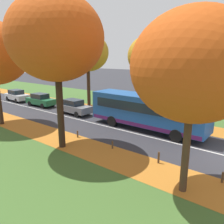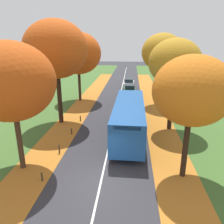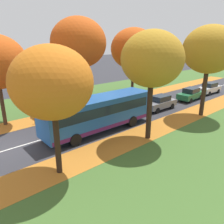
{
  "view_description": "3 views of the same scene",
  "coord_description": "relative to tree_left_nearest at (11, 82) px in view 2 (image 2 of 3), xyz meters",
  "views": [
    {
      "loc": [
        -14.65,
        -1.9,
        6.14
      ],
      "look_at": [
        0.63,
        10.02,
        1.25
      ],
      "focal_mm": 35.0,
      "sensor_mm": 36.0,
      "label": 1
    },
    {
      "loc": [
        1.65,
        -11.06,
        8.06
      ],
      "look_at": [
        -0.2,
        9.7,
        1.25
      ],
      "focal_mm": 35.0,
      "sensor_mm": 36.0,
      "label": 2
    },
    {
      "loc": [
        15.66,
        -4.04,
        7.56
      ],
      "look_at": [
        1.36,
        8.52,
        1.29
      ],
      "focal_mm": 35.0,
      "sensor_mm": 36.0,
      "label": 3
    }
  ],
  "objects": [
    {
      "name": "tree_left_mid",
      "position": [
        -0.12,
        17.34,
        0.7
      ],
      "size": [
        6.13,
        6.13,
        9.23
      ],
      "color": "#382619",
      "rests_on": "ground"
    },
    {
      "name": "leaf_litter_right",
      "position": [
        9.99,
        12.92,
        -5.75
      ],
      "size": [
        2.8,
        60.0,
        0.0
      ],
      "primitive_type": "cube",
      "color": "#B26B23",
      "rests_on": "grass_verge_right"
    },
    {
      "name": "grass_verge_left",
      "position": [
        -3.81,
        18.92,
        -5.76
      ],
      "size": [
        12.0,
        90.0,
        0.01
      ],
      "primitive_type": "cube",
      "color": "#3D6028",
      "rests_on": "ground"
    },
    {
      "name": "tree_right_mid",
      "position": [
        10.8,
        16.47,
        0.92
      ],
      "size": [
        5.15,
        5.15,
        9.03
      ],
      "color": "#382619",
      "rests_on": "ground"
    },
    {
      "name": "grass_verge_right",
      "position": [
        14.59,
        18.92,
        -5.76
      ],
      "size": [
        12.0,
        90.0,
        0.01
      ],
      "primitive_type": "cube",
      "color": "#3D6028",
      "rests_on": "ground"
    },
    {
      "name": "bollard_nearest",
      "position": [
        1.86,
        -1.33,
        -5.48
      ],
      "size": [
        0.12,
        0.12,
        0.58
      ],
      "primitive_type": "cylinder",
      "color": "#4C3823",
      "rests_on": "ground"
    },
    {
      "name": "tree_left_near",
      "position": [
        -0.11,
        8.61,
        1.52
      ],
      "size": [
        6.08,
        6.08,
        10.04
      ],
      "color": "black",
      "rests_on": "ground"
    },
    {
      "name": "tree_left_nearest",
      "position": [
        0.0,
        0.0,
        0.0
      ],
      "size": [
        5.24,
        5.24,
        8.14
      ],
      "color": "#422D1E",
      "rests_on": "ground"
    },
    {
      "name": "car_silver_third_in_line",
      "position": [
        6.65,
        26.76,
        -4.95
      ],
      "size": [
        1.92,
        4.27,
        1.62
      ],
      "color": "#B7BABF",
      "rests_on": "ground"
    },
    {
      "name": "bus",
      "position": [
        6.93,
        5.84,
        -4.06
      ],
      "size": [
        2.77,
        10.43,
        2.98
      ],
      "color": "#1E5199",
      "rests_on": "ground"
    },
    {
      "name": "car_green_following",
      "position": [
        6.8,
        21.17,
        -4.95
      ],
      "size": [
        1.92,
        4.27,
        1.62
      ],
      "color": "#1E6038",
      "rests_on": "ground"
    },
    {
      "name": "ground_plane",
      "position": [
        5.39,
        -1.08,
        -5.76
      ],
      "size": [
        160.0,
        160.0,
        0.0
      ],
      "primitive_type": "plane",
      "color": "#2D2D33"
    },
    {
      "name": "car_grey_lead",
      "position": [
        6.67,
        14.77,
        -4.95
      ],
      "size": [
        1.9,
        4.26,
        1.62
      ],
      "color": "slate",
      "rests_on": "ground"
    },
    {
      "name": "leaf_litter_left",
      "position": [
        0.79,
        12.92,
        -5.75
      ],
      "size": [
        2.8,
        60.0,
        0.0
      ],
      "primitive_type": "cube",
      "color": "#B26B23",
      "rests_on": "grass_verge_left"
    },
    {
      "name": "bollard_third",
      "position": [
        1.8,
        5.61,
        -5.49
      ],
      "size": [
        0.12,
        0.12,
        0.56
      ],
      "primitive_type": "cylinder",
      "color": "#4C3823",
      "rests_on": "ground"
    },
    {
      "name": "bollard_second",
      "position": [
        1.79,
        2.14,
        -5.4
      ],
      "size": [
        0.12,
        0.12,
        0.72
      ],
      "primitive_type": "cylinder",
      "color": "#4C3823",
      "rests_on": "ground"
    },
    {
      "name": "road_centre_line",
      "position": [
        5.39,
        18.92,
        -5.76
      ],
      "size": [
        0.12,
        80.0,
        0.01
      ],
      "primitive_type": "cube",
      "color": "silver",
      "rests_on": "ground"
    },
    {
      "name": "tree_right_nearest",
      "position": [
        10.4,
        0.02,
        -0.35
      ],
      "size": [
        4.41,
        4.41,
        7.42
      ],
      "color": "black",
      "rests_on": "ground"
    },
    {
      "name": "tree_right_near",
      "position": [
        10.79,
        7.78,
        0.47
      ],
      "size": [
        4.6,
        4.6,
        8.34
      ],
      "color": "black",
      "rests_on": "ground"
    },
    {
      "name": "bollard_fourth",
      "position": [
        1.81,
        9.08,
        -5.48
      ],
      "size": [
        0.12,
        0.12,
        0.57
      ],
      "primitive_type": "cylinder",
      "color": "#4C3823",
      "rests_on": "ground"
    }
  ]
}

